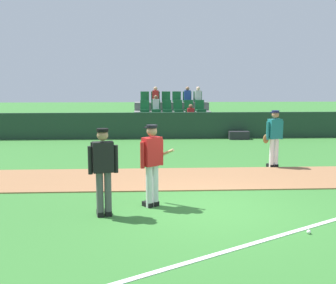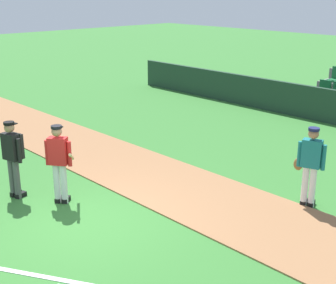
{
  "view_description": "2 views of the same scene",
  "coord_description": "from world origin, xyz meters",
  "px_view_note": "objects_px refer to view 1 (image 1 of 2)",
  "views": [
    {
      "loc": [
        -1.27,
        -8.47,
        2.72
      ],
      "look_at": [
        -0.77,
        1.43,
        1.2
      ],
      "focal_mm": 44.66,
      "sensor_mm": 36.0,
      "label": 1
    },
    {
      "loc": [
        7.53,
        -4.8,
        4.53
      ],
      "look_at": [
        0.06,
        2.22,
        1.24
      ],
      "focal_mm": 51.83,
      "sensor_mm": 36.0,
      "label": 2
    }
  ],
  "objects_px": {
    "baseball": "(309,232)",
    "runner_teal_jersey": "(274,137)",
    "umpire_home_plate": "(103,167)",
    "equipment_bag": "(239,135)",
    "batter_red_jersey": "(152,162)"
  },
  "relations": [
    {
      "from": "baseball",
      "to": "equipment_bag",
      "type": "height_order",
      "value": "equipment_bag"
    },
    {
      "from": "runner_teal_jersey",
      "to": "umpire_home_plate",
      "type": "bearing_deg",
      "value": -137.38
    },
    {
      "from": "baseball",
      "to": "runner_teal_jersey",
      "type": "bearing_deg",
      "value": 79.46
    },
    {
      "from": "baseball",
      "to": "umpire_home_plate",
      "type": "bearing_deg",
      "value": 162.61
    },
    {
      "from": "umpire_home_plate",
      "to": "baseball",
      "type": "xyz_separation_m",
      "value": [
        3.71,
        -1.16,
        -0.96
      ]
    },
    {
      "from": "batter_red_jersey",
      "to": "umpire_home_plate",
      "type": "xyz_separation_m",
      "value": [
        -0.97,
        -0.58,
        0.03
      ]
    },
    {
      "from": "batter_red_jersey",
      "to": "runner_teal_jersey",
      "type": "bearing_deg",
      "value": 45.08
    },
    {
      "from": "runner_teal_jersey",
      "to": "equipment_bag",
      "type": "bearing_deg",
      "value": 87.51
    },
    {
      "from": "umpire_home_plate",
      "to": "equipment_bag",
      "type": "height_order",
      "value": "umpire_home_plate"
    },
    {
      "from": "umpire_home_plate",
      "to": "equipment_bag",
      "type": "bearing_deg",
      "value": 64.28
    },
    {
      "from": "batter_red_jersey",
      "to": "runner_teal_jersey",
      "type": "distance_m",
      "value": 5.33
    },
    {
      "from": "runner_teal_jersey",
      "to": "baseball",
      "type": "height_order",
      "value": "runner_teal_jersey"
    },
    {
      "from": "runner_teal_jersey",
      "to": "equipment_bag",
      "type": "relative_size",
      "value": 1.96
    },
    {
      "from": "umpire_home_plate",
      "to": "runner_teal_jersey",
      "type": "bearing_deg",
      "value": 42.62
    },
    {
      "from": "baseball",
      "to": "batter_red_jersey",
      "type": "bearing_deg",
      "value": 147.59
    }
  ]
}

